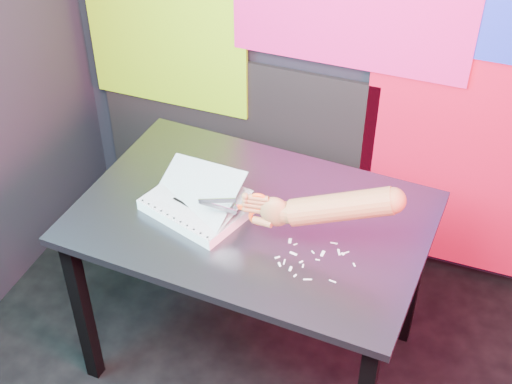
% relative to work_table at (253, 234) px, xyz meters
% --- Properties ---
extents(room, '(3.01, 3.01, 2.71)m').
position_rel_work_table_xyz_m(room, '(0.36, -0.69, 0.69)').
color(room, black).
rests_on(room, ground).
extents(backdrop, '(2.88, 0.05, 2.08)m').
position_rel_work_table_xyz_m(backdrop, '(0.42, 0.77, 0.30)').
color(backdrop, red).
rests_on(backdrop, ground).
extents(work_table, '(1.23, 0.86, 0.75)m').
position_rel_work_table_xyz_m(work_table, '(0.00, 0.00, 0.00)').
color(work_table, black).
rests_on(work_table, ground).
extents(printout_stack, '(0.39, 0.34, 0.18)m').
position_rel_work_table_xyz_m(printout_stack, '(-0.19, -0.05, 0.11)').
color(printout_stack, beige).
rests_on(printout_stack, work_table).
extents(scissors, '(0.23, 0.04, 0.13)m').
position_rel_work_table_xyz_m(scissors, '(0.04, -0.11, 0.22)').
color(scissors, '#B2B2B7').
rests_on(scissors, printout_stack).
extents(hand_forearm, '(0.49, 0.14, 0.20)m').
position_rel_work_table_xyz_m(hand_forearm, '(0.28, -0.07, 0.26)').
color(hand_forearm, brown).
rests_on(hand_forearm, work_table).
extents(paper_clippings, '(0.25, 0.20, 0.00)m').
position_rel_work_table_xyz_m(paper_clippings, '(0.25, -0.13, 0.09)').
color(paper_clippings, silver).
rests_on(paper_clippings, work_table).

